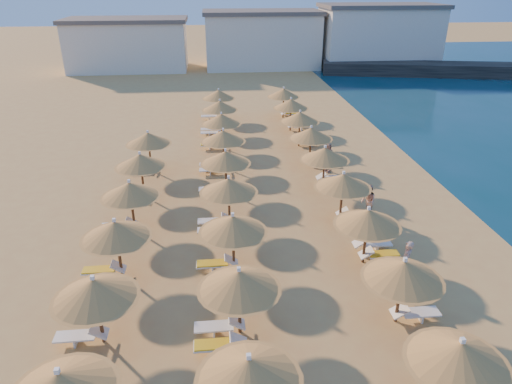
{
  "coord_description": "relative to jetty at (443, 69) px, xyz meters",
  "views": [
    {
      "loc": [
        -3.47,
        -16.88,
        11.19
      ],
      "look_at": [
        -1.38,
        4.0,
        1.3
      ],
      "focal_mm": 32.0,
      "sensor_mm": 36.0,
      "label": 1
    }
  ],
  "objects": [
    {
      "name": "jetty",
      "position": [
        0.0,
        0.0,
        0.0
      ],
      "size": [
        30.18,
        10.12,
        1.5
      ],
      "primitive_type": "cube",
      "rotation": [
        0.0,
        0.0,
        -0.21
      ],
      "color": "black",
      "rests_on": "ground"
    },
    {
      "name": "parasol_row_east",
      "position": [
        -22.99,
        -35.87,
        1.39
      ],
      "size": [
        2.85,
        40.67,
        2.69
      ],
      "color": "brown",
      "rests_on": "ground"
    },
    {
      "name": "loungers",
      "position": [
        -27.0,
        -36.19,
        -0.41
      ],
      "size": [
        13.38,
        39.27,
        0.66
      ],
      "color": "white",
      "rests_on": "ground"
    },
    {
      "name": "parasol_row_west",
      "position": [
        -28.59,
        -35.87,
        1.39
      ],
      "size": [
        2.85,
        40.67,
        2.69
      ],
      "color": "brown",
      "rests_on": "ground"
    },
    {
      "name": "beachgoer_a",
      "position": [
        -21.77,
        -41.11,
        0.16
      ],
      "size": [
        0.65,
        0.78,
        1.82
      ],
      "primitive_type": "imported",
      "rotation": [
        0.0,
        0.0,
        -1.95
      ],
      "color": "tan",
      "rests_on": "ground"
    },
    {
      "name": "beachgoer_b",
      "position": [
        -21.49,
        -35.54,
        0.11
      ],
      "size": [
        0.69,
        0.87,
        1.72
      ],
      "primitive_type": "imported",
      "rotation": [
        0.0,
        0.0,
        -1.52
      ],
      "color": "tan",
      "rests_on": "ground"
    },
    {
      "name": "parasol_row_inland",
      "position": [
        -33.22,
        -37.76,
        1.39
      ],
      "size": [
        2.85,
        21.76,
        2.69
      ],
      "color": "brown",
      "rests_on": "ground"
    },
    {
      "name": "hotel_blocks",
      "position": [
        -21.59,
        7.63,
        2.95
      ],
      "size": [
        48.86,
        10.35,
        8.1
      ],
      "color": "white",
      "rests_on": "ground"
    },
    {
      "name": "beachgoer_c",
      "position": [
        -22.07,
        -29.49,
        0.19
      ],
      "size": [
        1.03,
        1.16,
        1.88
      ],
      "primitive_type": "imported",
      "rotation": [
        0.0,
        0.0,
        -0.92
      ],
      "color": "tan",
      "rests_on": "ground"
    },
    {
      "name": "ground",
      "position": [
        -25.79,
        -38.84,
        -0.75
      ],
      "size": [
        220.0,
        220.0,
        0.0
      ],
      "primitive_type": "plane",
      "color": "tan",
      "rests_on": "ground"
    }
  ]
}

